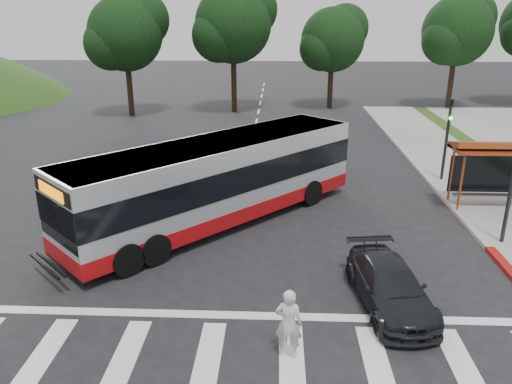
{
  "coord_description": "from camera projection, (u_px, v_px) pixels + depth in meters",
  "views": [
    {
      "loc": [
        1.57,
        -14.91,
        7.84
      ],
      "look_at": [
        0.83,
        2.18,
        1.6
      ],
      "focal_mm": 35.0,
      "sensor_mm": 36.0,
      "label": 1
    }
  ],
  "objects": [
    {
      "name": "ground",
      "position": [
        229.0,
        259.0,
        16.74
      ],
      "size": [
        140.0,
        140.0,
        0.0
      ],
      "primitive_type": "plane",
      "color": "black",
      "rests_on": "ground"
    },
    {
      "name": "sidewalk_east",
      "position": [
        474.0,
        184.0,
        23.78
      ],
      "size": [
        4.0,
        40.0,
        0.12
      ],
      "primitive_type": "cube",
      "color": "gray",
      "rests_on": "ground"
    },
    {
      "name": "curb_east",
      "position": [
        432.0,
        183.0,
        23.86
      ],
      "size": [
        0.3,
        40.0,
        0.15
      ],
      "primitive_type": "cube",
      "color": "#9E9991",
      "rests_on": "ground"
    },
    {
      "name": "crosswalk_ladder",
      "position": [
        209.0,
        355.0,
        12.05
      ],
      "size": [
        18.0,
        2.6,
        0.01
      ],
      "primitive_type": "cube",
      "color": "silver",
      "rests_on": "ground"
    },
    {
      "name": "bus_shelter",
      "position": [
        504.0,
        154.0,
        20.29
      ],
      "size": [
        4.2,
        1.6,
        2.86
      ],
      "color": "#A0401A",
      "rests_on": "sidewalk_east"
    },
    {
      "name": "traffic_signal_ne_short",
      "position": [
        448.0,
        132.0,
        23.47
      ],
      "size": [
        0.18,
        0.37,
        4.0
      ],
      "color": "black",
      "rests_on": "ground"
    },
    {
      "name": "tree_ne_a",
      "position": [
        458.0,
        30.0,
        40.24
      ],
      "size": [
        6.16,
        5.74,
        9.3
      ],
      "color": "black",
      "rests_on": "parking_lot"
    },
    {
      "name": "tree_north_a",
      "position": [
        234.0,
        23.0,
        38.92
      ],
      "size": [
        6.6,
        6.15,
        10.17
      ],
      "color": "black",
      "rests_on": "ground"
    },
    {
      "name": "tree_north_b",
      "position": [
        333.0,
        39.0,
        40.89
      ],
      "size": [
        5.72,
        5.33,
        8.43
      ],
      "color": "black",
      "rests_on": "ground"
    },
    {
      "name": "tree_north_c",
      "position": [
        126.0,
        32.0,
        37.58
      ],
      "size": [
        6.16,
        5.74,
        9.3
      ],
      "color": "black",
      "rests_on": "ground"
    },
    {
      "name": "transit_bus",
      "position": [
        218.0,
        183.0,
        19.12
      ],
      "size": [
        10.68,
        10.95,
        3.25
      ],
      "primitive_type": null,
      "rotation": [
        0.0,
        0.0,
        -0.77
      ],
      "color": "#B5B7BA",
      "rests_on": "ground"
    },
    {
      "name": "pedestrian",
      "position": [
        289.0,
        323.0,
        11.75
      ],
      "size": [
        0.72,
        0.54,
        1.8
      ],
      "primitive_type": "imported",
      "rotation": [
        0.0,
        0.0,
        2.97
      ],
      "color": "silver",
      "rests_on": "ground"
    },
    {
      "name": "dark_sedan",
      "position": [
        390.0,
        286.0,
        13.9
      ],
      "size": [
        2.26,
        4.4,
        1.22
      ],
      "primitive_type": "imported",
      "rotation": [
        0.0,
        0.0,
        0.13
      ],
      "color": "black",
      "rests_on": "ground"
    }
  ]
}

